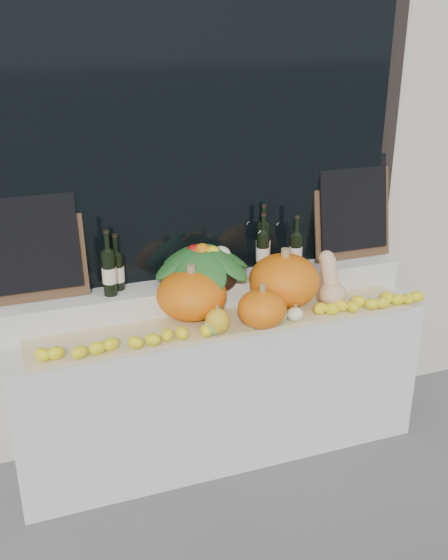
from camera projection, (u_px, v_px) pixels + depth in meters
The scene contains 18 objects.
storefront_facade at pixel (177, 46), 3.53m from camera, with size 7.00×0.94×4.50m.
display_sill at pixel (220, 383), 3.61m from camera, with size 2.30×0.55×0.88m, color silver.
rear_tier at pixel (211, 292), 3.54m from camera, with size 2.30×0.25×0.16m, color silver.
straw_bedding at pixel (227, 323), 3.32m from camera, with size 2.10×0.32×0.03m, color tan.
pumpkin_left at pixel (192, 295), 3.31m from camera, with size 0.38×0.38×0.26m, color orange.
pumpkin_right at pixel (284, 280), 3.45m from camera, with size 0.39×0.39×0.29m, color orange.
pumpkin_center at pixel (262, 309), 3.22m from camera, with size 0.26×0.26×0.20m, color orange.
butternut_squash at pixel (331, 284), 3.47m from camera, with size 0.16×0.21×0.30m.
decorative_gourds at pixel (243, 320), 3.21m from camera, with size 0.55×0.13×0.16m.
lemon_heap at pixel (234, 324), 3.21m from camera, with size 2.20×0.16×0.06m, color yellow, non-canonical shape.
produce_bowl at pixel (202, 263), 3.44m from camera, with size 0.58×0.58×0.23m.
wine_bottle_far_left at pixel (109, 272), 3.25m from camera, with size 0.08×0.08×0.36m.
wine_bottle_near_left at pixel (117, 271), 3.33m from camera, with size 0.08×0.08×0.31m.
wine_bottle_tall at pixel (263, 245), 3.62m from camera, with size 0.08×0.08×0.38m.
wine_bottle_near_right at pixel (263, 252), 3.55m from camera, with size 0.08×0.08×0.35m.
wine_bottle_far_right at pixel (296, 251), 3.61m from camera, with size 0.08×0.08×0.32m.
chalkboard_left at pixel (34, 239), 3.15m from camera, with size 0.50×0.14×0.61m.
chalkboard_right at pixel (353, 205), 3.72m from camera, with size 0.50×0.14×0.61m.
Camera 1 is at (-1.02, -1.40, 2.39)m, focal length 40.00 mm.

